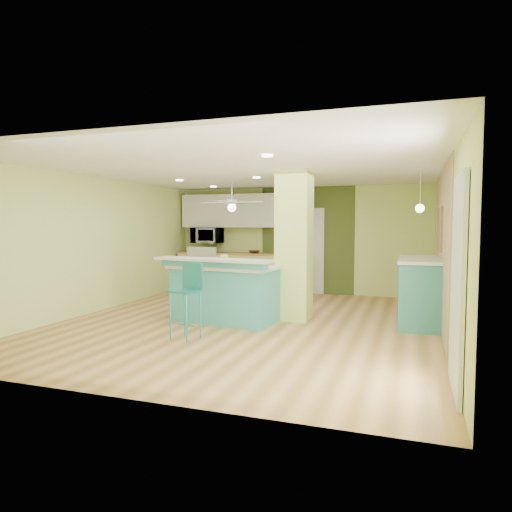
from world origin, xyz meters
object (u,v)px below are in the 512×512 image
(side_counter, at_px, (421,291))
(fruit_bowl, at_px, (254,252))
(bar_stool, at_px, (188,288))
(canister, at_px, (224,260))
(peninsula, at_px, (225,292))

(side_counter, height_order, fruit_bowl, side_counter)
(bar_stool, distance_m, side_counter, 3.79)
(fruit_bowl, distance_m, canister, 3.30)
(side_counter, bearing_deg, fruit_bowl, 147.93)
(bar_stool, distance_m, fruit_bowl, 4.48)
(bar_stool, relative_size, side_counter, 0.65)
(side_counter, relative_size, canister, 9.16)
(canister, bearing_deg, side_counter, 16.70)
(side_counter, height_order, canister, canister)
(fruit_bowl, bearing_deg, bar_stool, -82.84)
(bar_stool, bearing_deg, peninsula, 101.62)
(bar_stool, height_order, side_counter, bar_stool)
(bar_stool, bearing_deg, side_counter, 47.49)
(peninsula, bearing_deg, side_counter, 23.66)
(side_counter, xyz_separation_m, canister, (-3.09, -0.93, 0.49))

